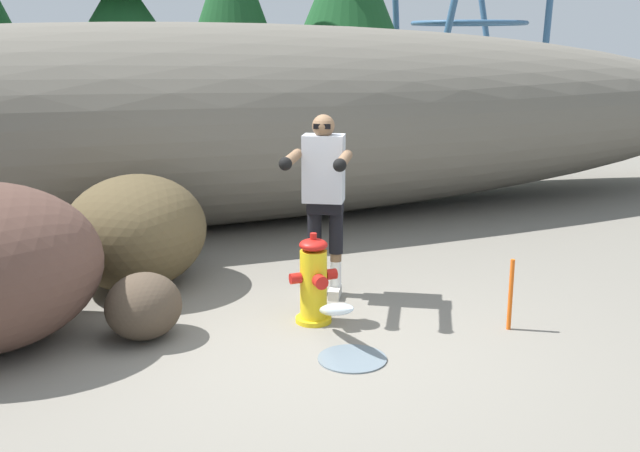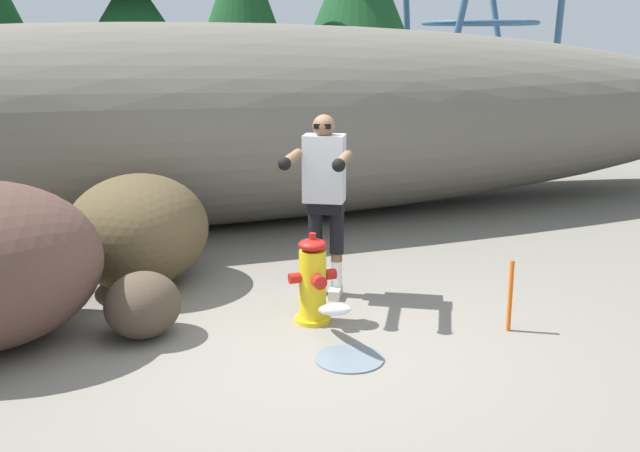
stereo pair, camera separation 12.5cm
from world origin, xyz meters
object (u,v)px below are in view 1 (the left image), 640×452
object	(u,v)px
utility_worker	(324,184)
boulder_mid	(136,232)
survey_stake	(511,295)
boulder_small	(144,306)
fire_hydrant	(314,282)

from	to	relation	value
utility_worker	boulder_mid	distance (m)	1.90
utility_worker	survey_stake	bearing A→B (deg)	71.32
utility_worker	boulder_small	size ratio (longest dim) A/B	2.60
utility_worker	boulder_small	bearing A→B (deg)	-48.10
utility_worker	boulder_small	xyz separation A→B (m)	(-1.68, -0.37, -0.80)
boulder_mid	survey_stake	bearing A→B (deg)	-39.64
fire_hydrant	boulder_small	size ratio (longest dim) A/B	1.19
boulder_mid	boulder_small	world-z (taller)	boulder_mid
boulder_small	fire_hydrant	bearing A→B (deg)	-6.83
boulder_mid	survey_stake	size ratio (longest dim) A/B	2.57
boulder_mid	fire_hydrant	bearing A→B (deg)	-50.12
utility_worker	boulder_mid	size ratio (longest dim) A/B	1.10
boulder_mid	boulder_small	bearing A→B (deg)	-95.50
boulder_mid	boulder_small	xyz separation A→B (m)	(-0.13, -1.33, -0.28)
utility_worker	survey_stake	world-z (taller)	utility_worker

